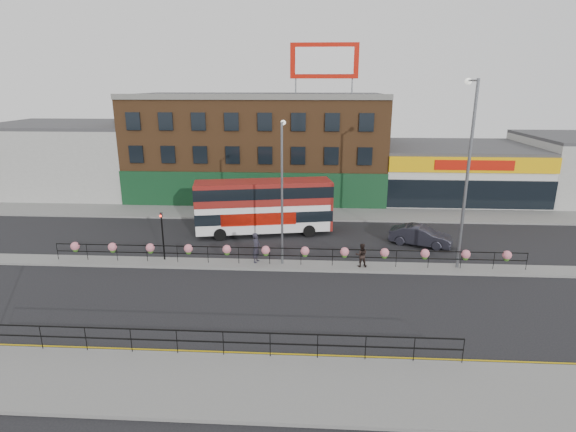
# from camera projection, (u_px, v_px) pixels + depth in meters

# --- Properties ---
(ground) EXTENTS (120.00, 120.00, 0.00)m
(ground) POSITION_uv_depth(u_px,v_px,m) (285.00, 267.00, 28.80)
(ground) COLOR black
(ground) RESTS_ON ground
(south_pavement) EXTENTS (60.00, 4.00, 0.15)m
(south_pavement) POSITION_uv_depth(u_px,v_px,m) (266.00, 386.00, 17.29)
(south_pavement) COLOR slate
(south_pavement) RESTS_ON ground
(north_pavement) EXTENTS (60.00, 4.00, 0.15)m
(north_pavement) POSITION_uv_depth(u_px,v_px,m) (294.00, 214.00, 40.26)
(north_pavement) COLOR slate
(north_pavement) RESTS_ON ground
(median) EXTENTS (60.00, 1.60, 0.15)m
(median) POSITION_uv_depth(u_px,v_px,m) (285.00, 265.00, 28.77)
(median) COLOR slate
(median) RESTS_ON ground
(yellow_line_inner) EXTENTS (60.00, 0.10, 0.01)m
(yellow_line_inner) POSITION_uv_depth(u_px,v_px,m) (271.00, 354.00, 19.51)
(yellow_line_inner) COLOR gold
(yellow_line_inner) RESTS_ON ground
(yellow_line_outer) EXTENTS (60.00, 0.10, 0.01)m
(yellow_line_outer) POSITION_uv_depth(u_px,v_px,m) (271.00, 356.00, 19.34)
(yellow_line_outer) COLOR gold
(yellow_line_outer) RESTS_ON ground
(brick_building) EXTENTS (25.00, 12.21, 10.30)m
(brick_building) POSITION_uv_depth(u_px,v_px,m) (259.00, 145.00, 46.67)
(brick_building) COLOR brown
(brick_building) RESTS_ON ground
(supermarket) EXTENTS (15.00, 12.25, 5.30)m
(supermarket) POSITION_uv_depth(u_px,v_px,m) (452.00, 171.00, 46.21)
(supermarket) COLOR silver
(supermarket) RESTS_ON ground
(warehouse_west) EXTENTS (15.50, 12.00, 7.30)m
(warehouse_west) POSITION_uv_depth(u_px,v_px,m) (72.00, 157.00, 48.25)
(warehouse_west) COLOR #A3A39E
(warehouse_west) RESTS_ON ground
(billboard) EXTENTS (6.00, 0.29, 4.40)m
(billboard) POSITION_uv_depth(u_px,v_px,m) (324.00, 61.00, 39.27)
(billboard) COLOR #B31105
(billboard) RESTS_ON brick_building
(median_railing) EXTENTS (30.04, 0.56, 1.23)m
(median_railing) POSITION_uv_depth(u_px,v_px,m) (285.00, 251.00, 28.50)
(median_railing) COLOR black
(median_railing) RESTS_ON median
(south_railing) EXTENTS (20.04, 0.05, 1.12)m
(south_railing) POSITION_uv_depth(u_px,v_px,m) (223.00, 338.00, 18.96)
(south_railing) COLOR black
(south_railing) RESTS_ON south_pavement
(double_decker_bus) EXTENTS (10.67, 4.32, 4.20)m
(double_decker_bus) POSITION_uv_depth(u_px,v_px,m) (264.00, 202.00, 34.36)
(double_decker_bus) COLOR white
(double_decker_bus) RESTS_ON ground
(car) EXTENTS (4.51, 5.41, 1.44)m
(car) POSITION_uv_depth(u_px,v_px,m) (420.00, 236.00, 32.42)
(car) COLOR #25252E
(car) RESTS_ON ground
(pedestrian_a) EXTENTS (0.96, 0.84, 1.98)m
(pedestrian_a) POSITION_uv_depth(u_px,v_px,m) (256.00, 248.00, 28.88)
(pedestrian_a) COLOR #24232E
(pedestrian_a) RESTS_ON median
(pedestrian_b) EXTENTS (0.76, 0.59, 1.54)m
(pedestrian_b) POSITION_uv_depth(u_px,v_px,m) (361.00, 255.00, 28.22)
(pedestrian_b) COLOR black
(pedestrian_b) RESTS_ON median
(lamp_column_west) EXTENTS (0.32, 1.57, 8.97)m
(lamp_column_west) POSITION_uv_depth(u_px,v_px,m) (282.00, 182.00, 27.64)
(lamp_column_west) COLOR slate
(lamp_column_west) RESTS_ON median
(lamp_column_east) EXTENTS (0.41, 2.01, 11.45)m
(lamp_column_east) POSITION_uv_depth(u_px,v_px,m) (468.00, 159.00, 26.69)
(lamp_column_east) COLOR slate
(lamp_column_east) RESTS_ON median
(traffic_light_median) EXTENTS (0.15, 0.28, 3.65)m
(traffic_light_median) POSITION_uv_depth(u_px,v_px,m) (162.00, 226.00, 28.91)
(traffic_light_median) COLOR black
(traffic_light_median) RESTS_ON median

